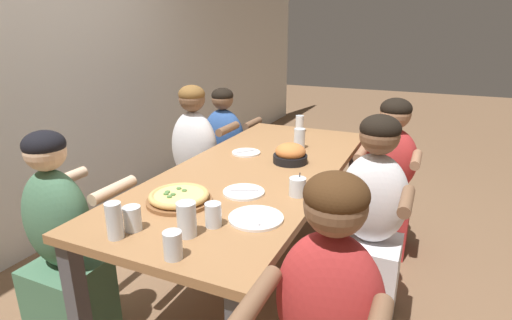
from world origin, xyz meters
TOP-DOWN VIEW (x-y plane):
  - ground_plane at (0.00, 0.00)m, footprint 18.00×18.00m
  - restaurant_back_panel at (0.00, 1.66)m, footprint 10.00×0.06m
  - dining_table at (0.00, 0.00)m, footprint 2.13×0.90m
  - pizza_board_main at (-0.58, 0.13)m, footprint 0.31×0.31m
  - skillet_bowl at (0.18, -0.15)m, footprint 0.30×0.21m
  - empty_plate_a at (-0.59, -0.27)m, footprint 0.24×0.24m
  - empty_plate_b at (0.23, 0.18)m, footprint 0.18×0.18m
  - empty_plate_c at (-0.36, -0.10)m, footprint 0.21×0.21m
  - cocktail_glass_blue at (-0.28, -0.35)m, footprint 0.08×0.08m
  - drinking_glass_a at (0.92, 0.04)m, footprint 0.06×0.06m
  - drinking_glass_b at (-0.88, 0.15)m, footprint 0.07×0.07m
  - drinking_glass_c at (-0.72, -0.13)m, footprint 0.07×0.07m
  - drinking_glass_d at (-0.96, 0.16)m, footprint 0.06×0.06m
  - drinking_glass_e at (-0.83, -0.08)m, footprint 0.08×0.08m
  - drinking_glass_f at (-0.99, -0.12)m, footprint 0.07×0.07m
  - drinking_glass_g at (0.49, -0.10)m, footprint 0.08×0.08m
  - diner_far_right at (0.83, 0.67)m, footprint 0.51×0.40m
  - diner_near_center at (0.03, -0.67)m, footprint 0.51×0.40m
  - diner_far_midright at (0.38, 0.67)m, footprint 0.51×0.40m
  - diner_far_left at (-0.82, 0.67)m, footprint 0.51×0.40m
  - diner_near_right at (0.81, -0.67)m, footprint 0.51×0.40m

SIDE VIEW (x-z plane):
  - ground_plane at x=0.00m, z-range 0.00..0.00m
  - diner_far_right at x=0.83m, z-range -0.06..1.06m
  - diner_far_left at x=-0.82m, z-range -0.05..1.09m
  - diner_near_right at x=0.81m, z-range -0.04..1.09m
  - diner_near_center at x=0.03m, z-range -0.04..1.12m
  - diner_far_midright at x=0.38m, z-range -0.05..1.14m
  - dining_table at x=0.00m, z-range 0.31..1.11m
  - empty_plate_a at x=-0.59m, z-range 0.79..0.81m
  - empty_plate_c at x=-0.36m, z-range 0.79..0.81m
  - empty_plate_b at x=0.23m, z-range 0.79..0.81m
  - pizza_board_main at x=-0.58m, z-range 0.80..0.85m
  - cocktail_glass_blue at x=-0.28m, z-range 0.78..0.89m
  - drinking_glass_c at x=-0.72m, z-range 0.79..0.89m
  - drinking_glass_b at x=-0.88m, z-range 0.80..0.90m
  - drinking_glass_f at x=-0.99m, z-range 0.80..0.90m
  - skillet_bowl at x=0.18m, z-range 0.79..0.91m
  - drinking_glass_g at x=0.49m, z-range 0.79..0.92m
  - drinking_glass_e at x=-0.83m, z-range 0.79..0.93m
  - drinking_glass_a at x=0.92m, z-range 0.80..0.92m
  - drinking_glass_d at x=-0.96m, z-range 0.80..0.94m
  - restaurant_back_panel at x=0.00m, z-range 0.00..3.20m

